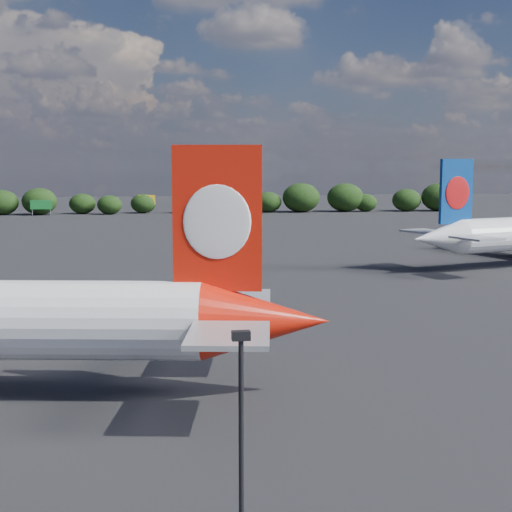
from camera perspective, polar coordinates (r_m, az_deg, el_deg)
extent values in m
plane|color=black|center=(96.26, -14.40, -1.42)|extent=(500.00, 500.00, 0.00)
cone|color=red|center=(42.88, 0.80, -5.21)|extent=(8.45, 6.18, 4.79)
cube|color=red|center=(42.12, -3.11, 3.00)|extent=(5.27, 1.48, 8.63)
ellipsoid|color=white|center=(41.85, -3.14, 2.73)|extent=(3.99, 0.96, 4.41)
ellipsoid|color=white|center=(42.42, -3.08, 2.79)|extent=(3.99, 0.96, 4.41)
cube|color=#A0A3A8|center=(37.73, -2.20, -6.34)|extent=(5.34, 6.47, 0.29)
cube|color=#A0A3A8|center=(48.03, -1.44, -3.40)|extent=(5.34, 6.47, 0.29)
cone|color=white|center=(96.06, 14.32, 1.40)|extent=(8.52, 6.54, 4.71)
cube|color=navy|center=(97.50, 15.72, 4.99)|extent=(5.12, 1.83, 8.48)
ellipsoid|color=red|center=(97.29, 15.83, 4.88)|extent=(3.87, 1.23, 4.33)
ellipsoid|color=red|center=(97.72, 15.61, 4.90)|extent=(3.87, 1.23, 4.33)
cube|color=#A0A3A8|center=(93.37, 17.25, 1.37)|extent=(5.59, 6.58, 0.28)
cube|color=#A0A3A8|center=(101.22, 13.29, 1.93)|extent=(5.59, 6.58, 0.28)
cube|color=#A0A3A8|center=(121.00, 19.24, 1.65)|extent=(10.91, 19.80, 0.52)
cylinder|color=black|center=(22.77, -1.18, -17.65)|extent=(0.16, 0.16, 8.85)
cube|color=black|center=(21.26, -1.21, -6.39)|extent=(0.55, 0.30, 0.28)
cube|color=#156D2B|center=(212.77, -16.82, 3.95)|extent=(6.00, 0.30, 2.60)
cylinder|color=gray|center=(213.21, -17.46, 3.34)|extent=(0.20, 0.20, 2.00)
cylinder|color=gray|center=(212.60, -16.13, 3.38)|extent=(0.20, 0.20, 2.00)
cube|color=#EFB015|center=(217.18, -8.73, 4.44)|extent=(5.00, 0.30, 3.00)
cylinder|color=gray|center=(217.32, -8.72, 3.72)|extent=(0.30, 0.30, 2.50)
ellipsoid|color=black|center=(220.78, -19.64, 4.06)|extent=(9.42, 7.97, 7.24)
ellipsoid|color=black|center=(218.13, -16.94, 4.20)|extent=(10.11, 8.56, 7.78)
ellipsoid|color=black|center=(218.92, -13.72, 4.09)|extent=(7.83, 6.63, 6.03)
ellipsoid|color=black|center=(214.75, -11.63, 4.03)|extent=(7.29, 6.17, 5.61)
ellipsoid|color=black|center=(218.45, -9.01, 4.17)|extent=(7.56, 6.40, 5.82)
ellipsoid|color=black|center=(216.92, -4.92, 4.41)|extent=(9.54, 8.07, 7.34)
ellipsoid|color=black|center=(217.36, -1.93, 4.63)|extent=(11.42, 9.66, 8.78)
ellipsoid|color=black|center=(219.72, 0.99, 4.34)|extent=(8.20, 6.94, 6.31)
ellipsoid|color=black|center=(220.92, 3.63, 4.69)|extent=(11.68, 9.88, 8.98)
ellipsoid|color=black|center=(224.89, 7.16, 4.67)|extent=(11.51, 9.74, 8.86)
ellipsoid|color=black|center=(226.26, 8.77, 4.24)|extent=(7.17, 6.07, 5.52)
ellipsoid|color=black|center=(229.96, 11.95, 4.40)|extent=(9.16, 7.75, 7.04)
ellipsoid|color=black|center=(233.55, 14.45, 4.59)|extent=(11.48, 9.71, 8.83)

